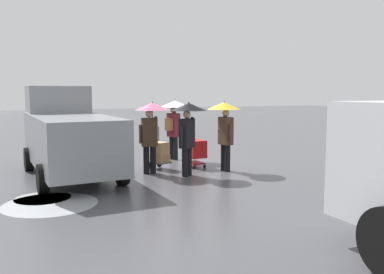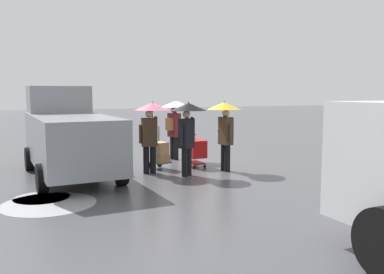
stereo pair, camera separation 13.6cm
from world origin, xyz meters
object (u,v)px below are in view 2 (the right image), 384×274
at_px(shopping_cart_vendor, 194,149).
at_px(pedestrian_white_side, 188,121).
at_px(pedestrian_far_side, 225,119).
at_px(hand_dolly_boxes, 160,154).
at_px(pedestrian_pink_side, 175,116).
at_px(cargo_van_parked_right, 69,135).
at_px(pedestrian_black_side, 151,120).

height_order(shopping_cart_vendor, pedestrian_white_side, pedestrian_white_side).
xyz_separation_m(shopping_cart_vendor, pedestrian_far_side, (-0.57, 0.97, 1.02)).
height_order(hand_dolly_boxes, pedestrian_white_side, pedestrian_white_side).
xyz_separation_m(hand_dolly_boxes, pedestrian_white_side, (-0.38, 1.30, 1.09)).
distance_m(shopping_cart_vendor, hand_dolly_boxes, 1.15).
relative_size(pedestrian_pink_side, pedestrian_white_side, 1.00).
relative_size(cargo_van_parked_right, hand_dolly_boxes, 4.11).
relative_size(hand_dolly_boxes, pedestrian_white_side, 0.61).
relative_size(shopping_cart_vendor, hand_dolly_boxes, 0.79).
height_order(shopping_cart_vendor, pedestrian_pink_side, pedestrian_pink_side).
xyz_separation_m(hand_dolly_boxes, pedestrian_pink_side, (-1.11, -1.49, 1.08)).
bearing_deg(hand_dolly_boxes, pedestrian_black_side, 49.90).
xyz_separation_m(shopping_cart_vendor, pedestrian_white_side, (0.76, 1.18, 1.02)).
relative_size(pedestrian_black_side, pedestrian_far_side, 1.00).
xyz_separation_m(pedestrian_pink_side, pedestrian_black_side, (1.58, 2.04, 0.01)).
xyz_separation_m(pedestrian_black_side, pedestrian_white_side, (-0.85, 0.75, 0.00)).
xyz_separation_m(pedestrian_white_side, pedestrian_far_side, (-1.33, -0.22, 0.00)).
relative_size(pedestrian_pink_side, pedestrian_black_side, 1.00).
distance_m(shopping_cart_vendor, pedestrian_white_side, 1.73).
bearing_deg(hand_dolly_boxes, cargo_van_parked_right, -3.03).
bearing_deg(shopping_cart_vendor, pedestrian_far_side, 120.69).
xyz_separation_m(cargo_van_parked_right, pedestrian_pink_side, (-3.84, -1.34, 0.39)).
distance_m(pedestrian_pink_side, pedestrian_far_side, 2.64).
bearing_deg(pedestrian_black_side, pedestrian_pink_side, -127.66).
xyz_separation_m(cargo_van_parked_right, shopping_cart_vendor, (-3.87, 0.26, -0.61)).
bearing_deg(pedestrian_pink_side, hand_dolly_boxes, 53.29).
distance_m(cargo_van_parked_right, pedestrian_black_side, 2.40).
distance_m(shopping_cart_vendor, pedestrian_pink_side, 1.89).
distance_m(hand_dolly_boxes, pedestrian_pink_side, 2.15).
xyz_separation_m(hand_dolly_boxes, pedestrian_far_side, (-1.72, 1.08, 1.09)).
bearing_deg(cargo_van_parked_right, hand_dolly_boxes, 176.97).
bearing_deg(hand_dolly_boxes, shopping_cart_vendor, 174.12).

